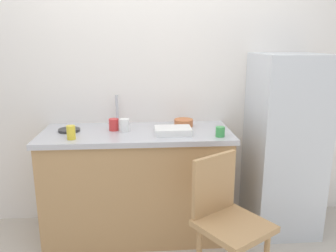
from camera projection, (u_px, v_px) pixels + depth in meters
The scene contains 13 objects.
back_wall at pixel (146, 79), 2.96m from camera, with size 4.80×0.10×2.54m, color white.
cabinet_base at pixel (138, 185), 2.83m from camera, with size 1.47×0.60×0.86m, color tan.
countertop at pixel (136, 133), 2.71m from camera, with size 1.51×0.64×0.04m, color #B7B7BC.
faucet at pixel (117, 110), 2.91m from camera, with size 0.02×0.02×0.25m, color #B7B7BC.
refrigerator at pixel (284, 145), 2.85m from camera, with size 0.54×0.58×1.50m, color silver.
chair at pixel (227, 218), 2.17m from camera, with size 0.55×0.55×0.89m.
dish_tray at pixel (173, 131), 2.63m from camera, with size 0.28×0.20×0.05m, color white.
terracotta_bowl at pixel (184, 123), 2.86m from camera, with size 0.16×0.16×0.06m, color #C67042.
hotplate at pixel (69, 130), 2.70m from camera, with size 0.17×0.17×0.02m, color #2D2D2D.
cup_red at pixel (114, 125), 2.72m from camera, with size 0.08×0.08×0.09m, color red.
cup_green at pixel (220, 132), 2.55m from camera, with size 0.07×0.07×0.08m, color green.
cup_yellow at pixel (71, 132), 2.48m from camera, with size 0.06×0.06×0.10m, color yellow.
cup_white at pixel (124, 125), 2.69m from camera, with size 0.08×0.08×0.10m, color white.
Camera 1 is at (-0.03, -1.98, 1.61)m, focal length 36.26 mm.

